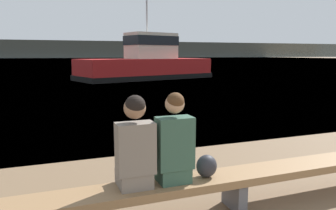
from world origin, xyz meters
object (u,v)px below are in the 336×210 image
at_px(person_left, 135,146).
at_px(tugboat_red, 147,64).
at_px(person_right, 174,143).
at_px(bench_main, 235,179).
at_px(shopping_bag, 207,166).

relative_size(person_left, tugboat_red, 0.09).
xyz_separation_m(person_left, person_right, (0.43, 0.00, -0.01)).
distance_m(person_left, tugboat_red, 21.03).
bearing_deg(person_right, bench_main, 0.14).
bearing_deg(shopping_bag, bench_main, -1.06).
bearing_deg(person_left, person_right, 0.13).
bearing_deg(person_left, bench_main, 0.13).
bearing_deg(bench_main, person_left, -179.87).
height_order(bench_main, person_right, person_right).
distance_m(person_right, shopping_bag, 0.50).
bearing_deg(tugboat_red, bench_main, 149.83).
height_order(bench_main, person_left, person_left).
height_order(person_left, tugboat_red, tugboat_red).
relative_size(person_left, person_right, 0.99).
xyz_separation_m(person_left, tugboat_red, (6.26, 20.08, 0.17)).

